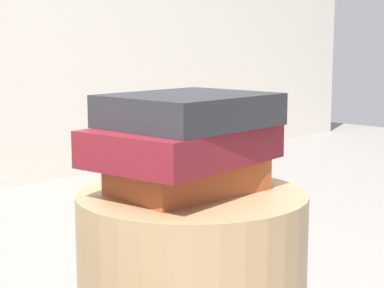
# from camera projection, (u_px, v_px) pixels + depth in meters

# --- Properties ---
(book_rust) EXTENTS (0.24, 0.17, 0.05)m
(book_rust) POSITION_uv_depth(u_px,v_px,m) (189.00, 176.00, 1.06)
(book_rust) COLOR #994723
(book_rust) RESTS_ON side_table
(book_maroon) EXTENTS (0.31, 0.24, 0.06)m
(book_maroon) POSITION_uv_depth(u_px,v_px,m) (183.00, 144.00, 1.04)
(book_maroon) COLOR maroon
(book_maroon) RESTS_ON book_rust
(book_charcoal) EXTENTS (0.26, 0.22, 0.05)m
(book_charcoal) POSITION_uv_depth(u_px,v_px,m) (188.00, 110.00, 1.04)
(book_charcoal) COLOR #28282D
(book_charcoal) RESTS_ON book_maroon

